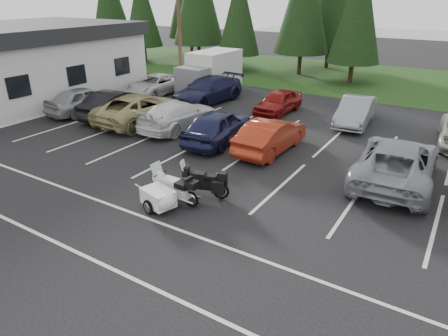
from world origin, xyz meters
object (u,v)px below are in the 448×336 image
Objects in this scene: car_near_0 at (85,100)px; car_far_1 at (207,90)px; car_far_3 at (356,111)px; touring_motorcycle at (173,184)px; car_near_6 at (397,162)px; adventure_motorcycle at (202,180)px; car_near_2 at (140,108)px; car_near_5 at (271,136)px; building at (14,63)px; utility_pole at (179,25)px; car_near_1 at (117,104)px; car_near_4 at (218,126)px; box_truck at (207,73)px; cargo_trailer at (158,199)px; car_near_3 at (179,115)px; car_far_0 at (154,85)px; car_far_2 at (278,102)px.

car_near_0 is 0.83× the size of car_far_1.
touring_motorcycle is (-2.99, -12.54, -0.09)m from car_far_3.
adventure_motorcycle is at bearing 38.59° from car_near_6.
car_near_2 is 9.97m from adventure_motorcycle.
building is at bearing 2.04° from car_near_5.
car_far_1 is at bearing -98.83° from car_near_2.
building is 1.73× the size of utility_pole.
car_near_0 is 13.30m from touring_motorcycle.
car_near_1 is 2.20× the size of adventure_motorcycle.
car_near_4 is at bearing -0.09° from building.
box_truck reaches higher than cargo_trailer.
car_near_3 is 0.87× the size of car_near_6.
car_far_1 is (11.64, 6.10, -1.61)m from building.
car_near_4 is (6.43, -8.53, -0.62)m from box_truck.
car_near_1 is (2.46, 0.30, -0.00)m from car_near_0.
box_truck is 0.93× the size of car_near_6.
car_near_3 is at bearing -18.72° from car_near_4.
car_near_6 is (15.69, -0.56, 0.02)m from car_near_1.
box_truck is 8.16m from car_near_2.
car_near_6 reaches higher than car_near_4.
car_near_1 is 5.88m from car_far_0.
car_near_0 reaches higher than car_near_5.
car_near_5 is at bearing 98.34° from cargo_trailer.
car_near_0 reaches higher than car_far_2.
car_far_3 is at bearing 7.59° from car_far_1.
car_far_1 is 14.55m from cargo_trailer.
car_far_0 is at bearing 177.63° from car_far_3.
car_near_3 is (6.83, 0.58, -0.06)m from car_near_0.
car_near_6 is 3.68× the size of cargo_trailer.
car_near_1 reaches higher than car_near_2.
utility_pole is at bearing -95.10° from car_near_0.
touring_motorcycle is at bearing 138.07° from car_near_2.
building is 6.91× the size of adventure_motorcycle.
box_truck is at bearing 14.04° from utility_pole.
utility_pole is 3.99× the size of adventure_motorcycle.
car_near_4 is at bearing 172.66° from car_near_1.
car_far_3 is at bearing 16.81° from building.
box_truck reaches higher than car_near_2.
building is at bearing -146.96° from car_far_1.
car_near_4 reaches higher than car_far_3.
car_near_1 is at bearing -139.38° from car_far_2.
adventure_motorcycle reaches higher than touring_motorcycle.
car_far_3 is (14.27, 0.56, 0.04)m from car_far_0.
building is at bearing -142.25° from car_far_0.
touring_motorcycle is 1.05m from adventure_motorcycle.
car_far_3 reaches higher than car_far_0.
building reaches higher than car_near_3.
utility_pole reaches higher than car_near_0.
box_truck reaches higher than car_near_1.
car_near_2 is at bearing -170.62° from car_near_0.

